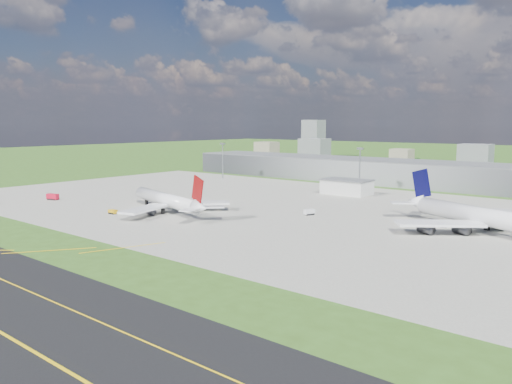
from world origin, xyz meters
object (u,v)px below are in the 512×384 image
Objects in this scene: airliner_red_twin at (169,201)px; van_white_far at (442,225)px; crash_tender at (53,197)px; airliner_blue_quad at (494,219)px; van_white_near at (309,212)px; tug_yellow at (113,212)px.

van_white_far is (108.00, 44.25, -3.99)m from airliner_red_twin.
crash_tender is at bearing 26.51° from airliner_red_twin.
van_white_near is (-73.00, -8.98, -4.70)m from airliner_blue_quad.
crash_tender reaches higher than tug_yellow.
van_white_near is (128.28, 48.68, -0.35)m from crash_tender.
crash_tender is 191.82m from van_white_far.
airliner_blue_quad reaches higher than tug_yellow.
airliner_blue_quad reaches higher than crash_tender.
crash_tender is at bearing -140.37° from airliner_blue_quad.
airliner_blue_quad is at bearing -4.20° from crash_tender.
tug_yellow is (-15.12, -19.33, -4.11)m from airliner_red_twin.
crash_tender is at bearing -170.10° from van_white_far.
airliner_red_twin is 16.73× the size of tug_yellow.
van_white_far is at bearing -142.62° from airliner_red_twin.
airliner_blue_quad is 18.09× the size of van_white_far.
crash_tender is at bearing 134.08° from van_white_near.
tug_yellow is at bearing -132.78° from airliner_blue_quad.
airliner_red_twin is 12.87× the size of van_white_near.
airliner_blue_quad is 19.53m from van_white_far.
van_white_far reaches higher than tug_yellow.
airliner_red_twin is at bearing 45.41° from tug_yellow.
airliner_blue_quad is 18.96× the size of tug_yellow.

